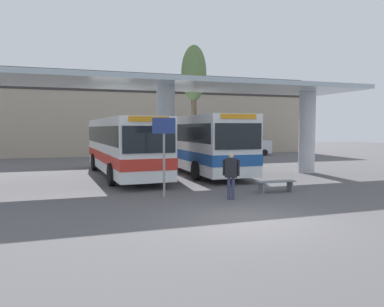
# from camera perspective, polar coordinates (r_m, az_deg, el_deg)

# --- Properties ---
(ground_plane) EXTENTS (100.00, 100.00, 0.00)m
(ground_plane) POSITION_cam_1_polar(r_m,az_deg,el_deg) (11.06, 8.79, -10.02)
(ground_plane) COLOR #565456
(townhouse_backdrop) EXTENTS (40.00, 0.58, 7.99)m
(townhouse_backdrop) POSITION_cam_1_polar(r_m,az_deg,el_deg) (36.53, -10.98, 6.94)
(townhouse_backdrop) COLOR tan
(townhouse_backdrop) RESTS_ON ground_plane
(station_canopy) EXTENTS (22.37, 5.07, 5.07)m
(station_canopy) POSITION_cam_1_polar(r_m,az_deg,el_deg) (19.62, -4.02, 8.17)
(station_canopy) COLOR silver
(station_canopy) RESTS_ON ground_plane
(transit_bus_left_bay) EXTENTS (3.07, 11.70, 3.17)m
(transit_bus_left_bay) POSITION_cam_1_polar(r_m,az_deg,el_deg) (21.22, -10.49, 1.45)
(transit_bus_left_bay) COLOR white
(transit_bus_left_bay) RESTS_ON ground_plane
(transit_bus_center_bay) EXTENTS (2.85, 11.94, 3.33)m
(transit_bus_center_bay) POSITION_cam_1_polar(r_m,az_deg,el_deg) (22.78, 0.65, 1.87)
(transit_bus_center_bay) COLOR white
(transit_bus_center_bay) RESTS_ON ground_plane
(waiting_bench_near_pillar) EXTENTS (1.69, 0.44, 0.46)m
(waiting_bench_near_pillar) POSITION_cam_1_polar(r_m,az_deg,el_deg) (15.96, 12.66, -4.54)
(waiting_bench_near_pillar) COLOR slate
(waiting_bench_near_pillar) RESTS_ON ground_plane
(info_sign_platform) EXTENTS (0.90, 0.09, 3.05)m
(info_sign_platform) POSITION_cam_1_polar(r_m,az_deg,el_deg) (14.29, -4.30, 1.93)
(info_sign_platform) COLOR gray
(info_sign_platform) RESTS_ON ground_plane
(pedestrian_waiting) EXTENTS (0.59, 0.44, 1.72)m
(pedestrian_waiting) POSITION_cam_1_polar(r_m,az_deg,el_deg) (13.94, 5.98, -2.74)
(pedestrian_waiting) COLOR #333856
(pedestrian_waiting) RESTS_ON ground_plane
(poplar_tree_behind_left) EXTENTS (1.87, 1.87, 8.82)m
(poplar_tree_behind_left) POSITION_cam_1_polar(r_m,az_deg,el_deg) (28.32, 0.27, 11.68)
(poplar_tree_behind_left) COLOR brown
(poplar_tree_behind_left) RESTS_ON ground_plane
(parked_car_street) EXTENTS (4.33, 2.14, 2.09)m
(parked_car_street) POSITION_cam_1_polar(r_m,az_deg,el_deg) (36.96, 8.55, 1.28)
(parked_car_street) COLOR silver
(parked_car_street) RESTS_ON ground_plane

